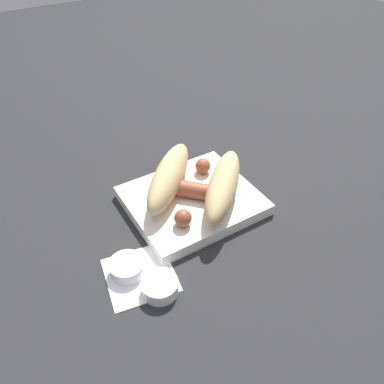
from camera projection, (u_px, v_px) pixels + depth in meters
name	position (u px, v px, depth m)	size (l,w,h in m)	color
ground_plane	(192.00, 205.00, 0.71)	(3.00, 3.00, 0.00)	#232326
food_tray	(192.00, 201.00, 0.70)	(0.23, 0.20, 0.02)	silver
bread_roll	(196.00, 181.00, 0.68)	(0.25, 0.25, 0.06)	tan
sausage	(194.00, 190.00, 0.68)	(0.14, 0.13, 0.03)	brown
pickled_veggies	(168.00, 188.00, 0.71)	(0.05, 0.06, 0.00)	orange
napkin	(140.00, 275.00, 0.59)	(0.12, 0.12, 0.00)	white
condiment_cup_near	(127.00, 268.00, 0.59)	(0.06, 0.06, 0.02)	white
condiment_cup_far	(160.00, 287.00, 0.56)	(0.06, 0.06, 0.02)	white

